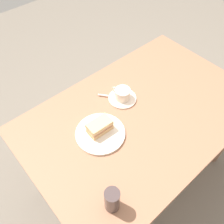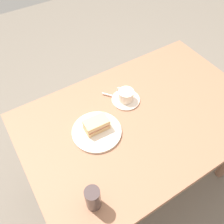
% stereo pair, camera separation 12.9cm
% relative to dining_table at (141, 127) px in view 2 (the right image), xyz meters
% --- Properties ---
extents(ground_plane, '(6.00, 6.00, 0.00)m').
position_rel_dining_table_xyz_m(ground_plane, '(0.00, 0.00, -0.65)').
color(ground_plane, '#6E6458').
extents(dining_table, '(1.31, 0.85, 0.75)m').
position_rel_dining_table_xyz_m(dining_table, '(0.00, 0.00, 0.00)').
color(dining_table, '#936247').
rests_on(dining_table, ground_plane).
extents(sandwich_plate, '(0.26, 0.26, 0.01)m').
position_rel_dining_table_xyz_m(sandwich_plate, '(-0.26, 0.04, 0.11)').
color(sandwich_plate, beige).
rests_on(sandwich_plate, dining_table).
extents(sandwich_front, '(0.13, 0.08, 0.06)m').
position_rel_dining_table_xyz_m(sandwich_front, '(-0.26, 0.05, 0.14)').
color(sandwich_front, tan).
rests_on(sandwich_front, sandwich_plate).
extents(coffee_saucer, '(0.16, 0.16, 0.01)m').
position_rel_dining_table_xyz_m(coffee_saucer, '(-0.01, 0.15, 0.10)').
color(coffee_saucer, beige).
rests_on(coffee_saucer, dining_table).
extents(coffee_cup, '(0.09, 0.12, 0.06)m').
position_rel_dining_table_xyz_m(coffee_cup, '(-0.01, 0.15, 0.14)').
color(coffee_cup, beige).
rests_on(coffee_cup, coffee_saucer).
extents(spoon, '(0.07, 0.08, 0.01)m').
position_rel_dining_table_xyz_m(spoon, '(-0.06, 0.21, 0.11)').
color(spoon, silver).
rests_on(spoon, coffee_saucer).
extents(drinking_glass, '(0.06, 0.06, 0.14)m').
position_rel_dining_table_xyz_m(drinking_glass, '(-0.46, -0.27, 0.17)').
color(drinking_glass, '#433534').
rests_on(drinking_glass, dining_table).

